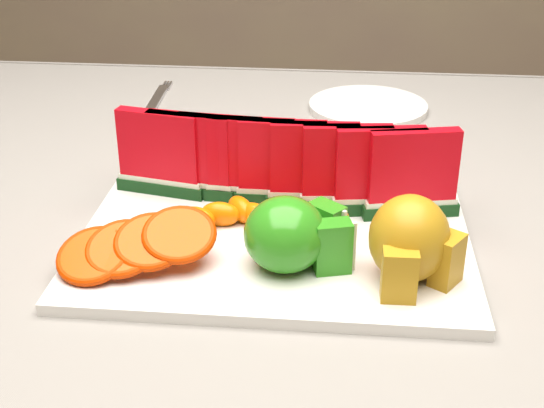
% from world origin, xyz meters
% --- Properties ---
extents(table, '(1.40, 0.90, 0.75)m').
position_xyz_m(table, '(0.00, 0.00, 0.65)').
color(table, '#4C2919').
rests_on(table, ground).
extents(tablecloth, '(1.53, 1.03, 0.20)m').
position_xyz_m(tablecloth, '(0.00, 0.00, 0.72)').
color(tablecloth, gray).
rests_on(tablecloth, table).
extents(platter, '(0.40, 0.30, 0.01)m').
position_xyz_m(platter, '(0.10, -0.10, 0.76)').
color(platter, silver).
rests_on(platter, tablecloth).
extents(apple_cluster, '(0.11, 0.10, 0.07)m').
position_xyz_m(apple_cluster, '(0.12, -0.16, 0.80)').
color(apple_cluster, '#237A0F').
rests_on(apple_cluster, platter).
extents(pear_cluster, '(0.10, 0.10, 0.08)m').
position_xyz_m(pear_cluster, '(0.23, -0.17, 0.81)').
color(pear_cluster, '#9F6804').
rests_on(pear_cluster, platter).
extents(side_plate, '(0.23, 0.23, 0.01)m').
position_xyz_m(side_plate, '(0.20, 0.32, 0.76)').
color(side_plate, silver).
rests_on(side_plate, tablecloth).
extents(fork, '(0.02, 0.20, 0.00)m').
position_xyz_m(fork, '(-0.13, 0.32, 0.76)').
color(fork, silver).
rests_on(fork, tablecloth).
extents(watermelon_row, '(0.39, 0.07, 0.10)m').
position_xyz_m(watermelon_row, '(0.10, -0.03, 0.82)').
color(watermelon_row, '#144012').
rests_on(watermelon_row, platter).
extents(orange_fan_front, '(0.16, 0.11, 0.05)m').
position_xyz_m(orange_fan_front, '(-0.03, -0.17, 0.79)').
color(orange_fan_front, '#FA620E').
rests_on(orange_fan_front, platter).
extents(orange_fan_back, '(0.23, 0.10, 0.04)m').
position_xyz_m(orange_fan_back, '(0.05, 0.02, 0.79)').
color(orange_fan_back, '#FA620E').
rests_on(orange_fan_back, platter).
extents(tangerine_segments, '(0.19, 0.07, 0.03)m').
position_xyz_m(tangerine_segments, '(0.09, -0.09, 0.78)').
color(tangerine_segments, orange).
rests_on(tangerine_segments, platter).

